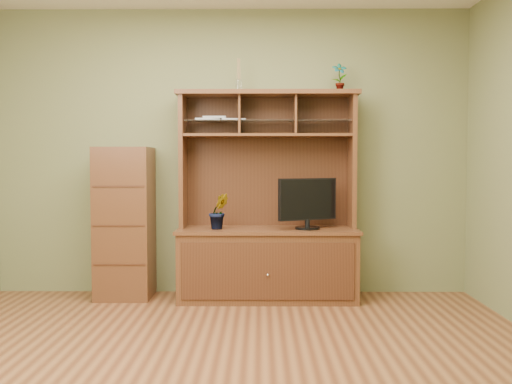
{
  "coord_description": "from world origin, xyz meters",
  "views": [
    {
      "loc": [
        0.28,
        -3.46,
        1.25
      ],
      "look_at": [
        0.24,
        1.2,
        1.01
      ],
      "focal_mm": 40.0,
      "sensor_mm": 36.0,
      "label": 1
    }
  ],
  "objects": [
    {
      "name": "room",
      "position": [
        0.0,
        0.0,
        1.35
      ],
      "size": [
        4.54,
        4.04,
        2.74
      ],
      "color": "#582E19",
      "rests_on": "ground"
    },
    {
      "name": "media_hutch",
      "position": [
        0.34,
        1.73,
        0.52
      ],
      "size": [
        1.66,
        0.61,
        1.9
      ],
      "color": "#442813",
      "rests_on": "room"
    },
    {
      "name": "monitor",
      "position": [
        0.7,
        1.65,
        0.89
      ],
      "size": [
        0.54,
        0.3,
        0.46
      ],
      "rotation": [
        0.0,
        0.0,
        0.45
      ],
      "color": "black",
      "rests_on": "media_hutch"
    },
    {
      "name": "orchid_plant",
      "position": [
        -0.1,
        1.65,
        0.81
      ],
      "size": [
        0.21,
        0.19,
        0.32
      ],
      "primitive_type": "imported",
      "rotation": [
        0.0,
        0.0,
        0.33
      ],
      "color": "#27551D",
      "rests_on": "media_hutch"
    },
    {
      "name": "top_plant",
      "position": [
        1.0,
        1.8,
        2.03
      ],
      "size": [
        0.14,
        0.1,
        0.26
      ],
      "primitive_type": "imported",
      "rotation": [
        0.0,
        0.0,
        0.04
      ],
      "color": "#2F6122",
      "rests_on": "media_hutch"
    },
    {
      "name": "reed_diffuser",
      "position": [
        0.08,
        1.8,
        2.02
      ],
      "size": [
        0.06,
        0.06,
        0.3
      ],
      "color": "silver",
      "rests_on": "media_hutch"
    },
    {
      "name": "magazines",
      "position": [
        -0.12,
        1.8,
        1.65
      ],
      "size": [
        0.48,
        0.2,
        0.04
      ],
      "color": "#A3A3A8",
      "rests_on": "media_hutch"
    },
    {
      "name": "side_cabinet",
      "position": [
        -0.97,
        1.76,
        0.69
      ],
      "size": [
        0.5,
        0.45,
        1.39
      ],
      "color": "#442813",
      "rests_on": "room"
    }
  ]
}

